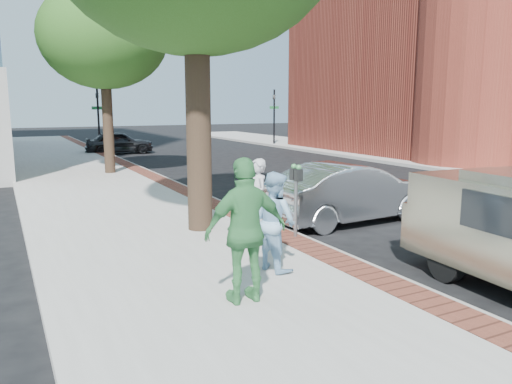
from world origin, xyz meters
TOP-DOWN VIEW (x-y plane):
  - ground at (0.00, 0.00)m, footprint 120.00×120.00m
  - sidewalk at (-1.50, 8.00)m, footprint 5.00×60.00m
  - brick_strip at (0.70, 8.00)m, footprint 0.60×60.00m
  - curb at (1.05, 8.00)m, footprint 0.10×60.00m
  - sidewalk_far at (14.50, 8.00)m, footprint 5.00×60.00m
  - church at (20.98, 13.13)m, footprint 19.00×16.00m
  - signal_near at (0.90, 22.00)m, footprint 0.70×0.15m
  - signal_far at (12.50, 22.00)m, footprint 0.70×0.15m
  - tree_far at (-0.50, 12.00)m, footprint 4.80×4.80m
  - parking_meter at (0.84, 0.37)m, footprint 0.12×0.32m
  - person_gray at (0.14, 0.66)m, footprint 0.43×0.61m
  - person_officer at (-0.49, -1.15)m, footprint 0.74×0.87m
  - person_green at (-1.50, -2.15)m, footprint 1.17×0.53m
  - sedan_silver at (3.06, 1.46)m, footprint 4.38×1.73m
  - bg_car at (1.85, 21.22)m, footprint 3.95×1.96m

SIDE VIEW (x-z plane):
  - ground at x=0.00m, z-range 0.00..0.00m
  - sidewalk at x=-1.50m, z-range 0.00..0.15m
  - curb at x=1.05m, z-range 0.00..0.15m
  - sidewalk_far at x=14.50m, z-range 0.00..0.15m
  - brick_strip at x=0.70m, z-range 0.15..0.16m
  - bg_car at x=1.85m, z-range 0.00..1.29m
  - sedan_silver at x=3.06m, z-range 0.00..1.42m
  - person_officer at x=-0.49m, z-range 0.15..1.74m
  - person_gray at x=0.14m, z-range 0.15..1.74m
  - person_green at x=-1.50m, z-range 0.15..2.11m
  - parking_meter at x=0.84m, z-range 0.47..1.94m
  - signal_near at x=0.90m, z-range 0.35..4.15m
  - signal_far at x=12.50m, z-range 0.35..4.15m
  - tree_far at x=-0.50m, z-range 1.73..8.87m
  - church at x=20.98m, z-range -2.94..17.46m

